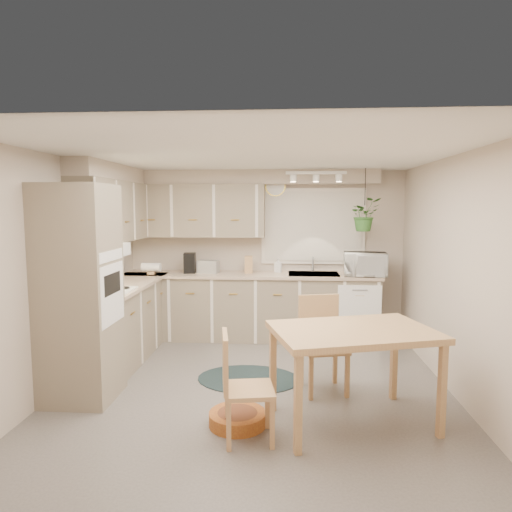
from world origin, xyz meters
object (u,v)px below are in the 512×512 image
dining_table (352,376)px  chair_left (249,387)px  chair_back (324,345)px  braided_rug (249,379)px  microwave (365,262)px  pet_bed (238,419)px

dining_table → chair_left: (-0.87, -0.34, 0.02)m
chair_left → chair_back: (0.68, 1.02, 0.04)m
braided_rug → microwave: (1.48, 1.48, 1.13)m
pet_bed → microwave: size_ratio=0.87×
braided_rug → microwave: microwave is taller
braided_rug → chair_left: bearing=-85.1°
chair_left → chair_back: chair_back is taller
pet_bed → chair_left: bearing=-62.7°
pet_bed → dining_table: bearing=6.3°
dining_table → pet_bed: bearing=-173.7°
dining_table → chair_left: size_ratio=1.52×
chair_left → pet_bed: (-0.12, 0.23, -0.39)m
chair_back → braided_rug: size_ratio=0.86×
chair_left → microwave: bearing=144.3°
chair_left → microwave: 3.16m
braided_rug → pet_bed: pet_bed is taller
chair_back → microwave: 1.99m
chair_back → dining_table: bearing=92.8°
pet_bed → chair_back: bearing=44.7°
dining_table → chair_back: size_ratio=1.39×
chair_left → microwave: (1.37, 2.76, 0.69)m
microwave → pet_bed: bearing=-114.9°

